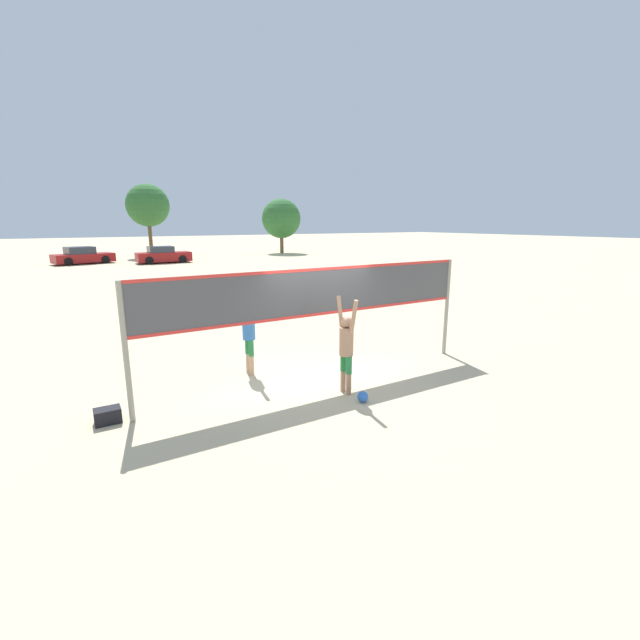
{
  "coord_description": "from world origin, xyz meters",
  "views": [
    {
      "loc": [
        -4.55,
        -7.56,
        3.39
      ],
      "look_at": [
        0.0,
        0.0,
        1.36
      ],
      "focal_mm": 24.0,
      "sensor_mm": 36.0,
      "label": 1
    }
  ],
  "objects_px": {
    "player_spiker": "(346,344)",
    "tree_right_cluster": "(281,219)",
    "volleyball": "(363,397)",
    "gear_bag": "(108,416)",
    "volleyball_net": "(320,299)",
    "player_blocker": "(249,329)",
    "parked_car_near": "(83,256)",
    "tree_left_cluster": "(148,206)",
    "parked_car_mid": "(163,255)"
  },
  "relations": [
    {
      "from": "player_spiker",
      "to": "parked_car_mid",
      "type": "distance_m",
      "value": 31.26
    },
    {
      "from": "gear_bag",
      "to": "parked_car_mid",
      "type": "distance_m",
      "value": 30.93
    },
    {
      "from": "volleyball_net",
      "to": "tree_right_cluster",
      "type": "distance_m",
      "value": 39.28
    },
    {
      "from": "parked_car_near",
      "to": "tree_right_cluster",
      "type": "xyz_separation_m",
      "value": [
        19.53,
        2.75,
        3.09
      ]
    },
    {
      "from": "gear_bag",
      "to": "tree_left_cluster",
      "type": "xyz_separation_m",
      "value": [
        7.36,
        37.4,
        4.78
      ]
    },
    {
      "from": "player_blocker",
      "to": "gear_bag",
      "type": "xyz_separation_m",
      "value": [
        -3.03,
        -1.04,
        -0.91
      ]
    },
    {
      "from": "player_blocker",
      "to": "volleyball_net",
      "type": "bearing_deg",
      "value": 43.99
    },
    {
      "from": "volleyball_net",
      "to": "gear_bag",
      "type": "xyz_separation_m",
      "value": [
        -4.18,
        0.15,
        -1.68
      ]
    },
    {
      "from": "gear_bag",
      "to": "tree_left_cluster",
      "type": "relative_size",
      "value": 0.06
    },
    {
      "from": "volleyball",
      "to": "parked_car_mid",
      "type": "height_order",
      "value": "parked_car_mid"
    },
    {
      "from": "volleyball_net",
      "to": "player_spiker",
      "type": "distance_m",
      "value": 1.18
    },
    {
      "from": "volleyball",
      "to": "tree_right_cluster",
      "type": "bearing_deg",
      "value": 66.11
    },
    {
      "from": "player_blocker",
      "to": "gear_bag",
      "type": "bearing_deg",
      "value": -71.1
    },
    {
      "from": "gear_bag",
      "to": "parked_car_mid",
      "type": "height_order",
      "value": "parked_car_mid"
    },
    {
      "from": "volleyball_net",
      "to": "player_blocker",
      "type": "height_order",
      "value": "volleyball_net"
    },
    {
      "from": "parked_car_mid",
      "to": "gear_bag",
      "type": "bearing_deg",
      "value": -104.14
    },
    {
      "from": "player_blocker",
      "to": "parked_car_mid",
      "type": "distance_m",
      "value": 29.35
    },
    {
      "from": "volleyball_net",
      "to": "player_blocker",
      "type": "distance_m",
      "value": 1.82
    },
    {
      "from": "tree_right_cluster",
      "to": "player_spiker",
      "type": "bearing_deg",
      "value": -114.23
    },
    {
      "from": "volleyball",
      "to": "parked_car_mid",
      "type": "bearing_deg",
      "value": 85.11
    },
    {
      "from": "gear_bag",
      "to": "parked_car_mid",
      "type": "relative_size",
      "value": 0.1
    },
    {
      "from": "volleyball_net",
      "to": "parked_car_mid",
      "type": "xyz_separation_m",
      "value": [
        2.82,
        30.27,
        -1.19
      ]
    },
    {
      "from": "volleyball",
      "to": "tree_left_cluster",
      "type": "distance_m",
      "value": 39.37
    },
    {
      "from": "gear_bag",
      "to": "tree_right_cluster",
      "type": "xyz_separation_m",
      "value": [
        20.68,
        35.45,
        3.58
      ]
    },
    {
      "from": "player_spiker",
      "to": "gear_bag",
      "type": "relative_size",
      "value": 4.62
    },
    {
      "from": "volleyball_net",
      "to": "gear_bag",
      "type": "distance_m",
      "value": 4.51
    },
    {
      "from": "parked_car_near",
      "to": "tree_right_cluster",
      "type": "bearing_deg",
      "value": -5.95
    },
    {
      "from": "volleyball_net",
      "to": "player_blocker",
      "type": "relative_size",
      "value": 3.86
    },
    {
      "from": "player_blocker",
      "to": "parked_car_near",
      "type": "relative_size",
      "value": 0.42
    },
    {
      "from": "player_blocker",
      "to": "tree_left_cluster",
      "type": "distance_m",
      "value": 36.82
    },
    {
      "from": "volleyball",
      "to": "player_blocker",
      "type": "bearing_deg",
      "value": 115.82
    },
    {
      "from": "player_spiker",
      "to": "parked_car_mid",
      "type": "xyz_separation_m",
      "value": [
        2.73,
        31.14,
        -0.39
      ]
    },
    {
      "from": "player_blocker",
      "to": "tree_right_cluster",
      "type": "bearing_deg",
      "value": 152.85
    },
    {
      "from": "tree_left_cluster",
      "to": "player_blocker",
      "type": "bearing_deg",
      "value": -96.79
    },
    {
      "from": "player_spiker",
      "to": "tree_right_cluster",
      "type": "distance_m",
      "value": 40.08
    },
    {
      "from": "player_spiker",
      "to": "tree_left_cluster",
      "type": "height_order",
      "value": "tree_left_cluster"
    },
    {
      "from": "tree_left_cluster",
      "to": "parked_car_mid",
      "type": "bearing_deg",
      "value": -92.86
    },
    {
      "from": "player_blocker",
      "to": "gear_bag",
      "type": "distance_m",
      "value": 3.34
    },
    {
      "from": "player_spiker",
      "to": "volleyball",
      "type": "relative_size",
      "value": 9.23
    },
    {
      "from": "player_blocker",
      "to": "tree_right_cluster",
      "type": "distance_m",
      "value": 38.76
    },
    {
      "from": "volleyball_net",
      "to": "tree_left_cluster",
      "type": "xyz_separation_m",
      "value": [
        3.18,
        37.54,
        3.1
      ]
    },
    {
      "from": "player_spiker",
      "to": "gear_bag",
      "type": "xyz_separation_m",
      "value": [
        -4.27,
        1.02,
        -0.89
      ]
    },
    {
      "from": "volleyball",
      "to": "tree_right_cluster",
      "type": "xyz_separation_m",
      "value": [
        16.39,
        37.01,
        3.61
      ]
    },
    {
      "from": "volleyball_net",
      "to": "player_spiker",
      "type": "relative_size",
      "value": 3.93
    },
    {
      "from": "player_blocker",
      "to": "tree_left_cluster",
      "type": "xyz_separation_m",
      "value": [
        4.33,
        36.36,
        3.87
      ]
    },
    {
      "from": "tree_right_cluster",
      "to": "volleyball",
      "type": "bearing_deg",
      "value": -113.89
    },
    {
      "from": "player_spiker",
      "to": "volleyball",
      "type": "height_order",
      "value": "player_spiker"
    },
    {
      "from": "volleyball",
      "to": "gear_bag",
      "type": "relative_size",
      "value": 0.5
    },
    {
      "from": "tree_right_cluster",
      "to": "parked_car_mid",
      "type": "bearing_deg",
      "value": -158.72
    },
    {
      "from": "gear_bag",
      "to": "tree_left_cluster",
      "type": "bearing_deg",
      "value": 78.86
    }
  ]
}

